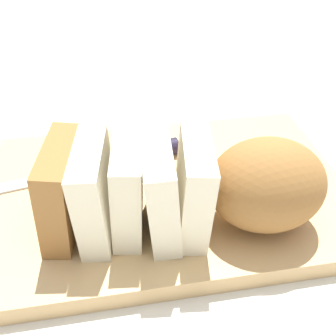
{
  "coord_description": "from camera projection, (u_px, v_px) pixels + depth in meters",
  "views": [
    {
      "loc": [
        0.05,
        0.38,
        0.35
      ],
      "look_at": [
        0.0,
        0.0,
        0.05
      ],
      "focal_mm": 42.54,
      "sensor_mm": 36.0,
      "label": 1
    }
  ],
  "objects": [
    {
      "name": "crumb_near_loaf",
      "position": [
        206.0,
        179.0,
        0.51
      ],
      "size": [
        0.01,
        0.01,
        0.01
      ],
      "primitive_type": "sphere",
      "color": "#996633",
      "rests_on": "cutting_board"
    },
    {
      "name": "ground_plane",
      "position": [
        168.0,
        201.0,
        0.52
      ],
      "size": [
        3.0,
        3.0,
        0.0
      ],
      "primitive_type": "plane",
      "color": "silver"
    },
    {
      "name": "bread_knife",
      "position": [
        138.0,
        155.0,
        0.54
      ],
      "size": [
        0.25,
        0.07,
        0.02
      ],
      "rotation": [
        0.0,
        0.0,
        0.21
      ],
      "color": "silver",
      "rests_on": "cutting_board"
    },
    {
      "name": "crumb_near_knife",
      "position": [
        113.0,
        181.0,
        0.51
      ],
      "size": [
        0.01,
        0.01,
        0.01
      ],
      "primitive_type": "sphere",
      "color": "#996633",
      "rests_on": "cutting_board"
    },
    {
      "name": "cutting_board",
      "position": [
        168.0,
        194.0,
        0.51
      ],
      "size": [
        0.46,
        0.31,
        0.02
      ],
      "primitive_type": "cube",
      "rotation": [
        0.0,
        0.0,
        0.03
      ],
      "color": "tan",
      "rests_on": "ground_plane"
    },
    {
      "name": "bread_loaf",
      "position": [
        192.0,
        187.0,
        0.42
      ],
      "size": [
        0.31,
        0.13,
        0.11
      ],
      "rotation": [
        0.0,
        0.0,
        -0.09
      ],
      "color": "#996633",
      "rests_on": "cutting_board"
    }
  ]
}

